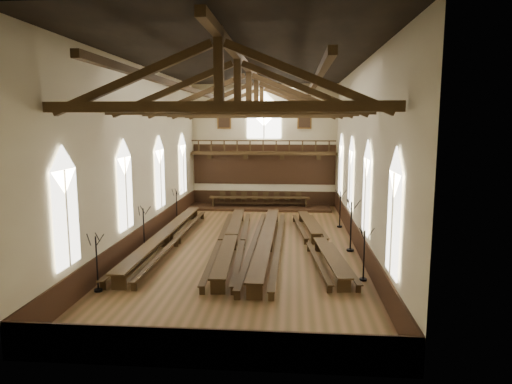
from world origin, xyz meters
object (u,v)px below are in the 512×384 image
at_px(candelabrum_right_near, 364,265).
at_px(refectory_row_c, 266,240).
at_px(dais, 259,207).
at_px(high_table, 259,198).
at_px(refectory_row_a, 166,235).
at_px(candelabrum_left_mid, 144,238).
at_px(refectory_row_d, 318,239).
at_px(candelabrum_right_mid, 351,235).
at_px(refectory_row_b, 231,238).
at_px(candelabrum_left_near, 97,274).
at_px(candelabrum_right_far, 340,216).
at_px(candelabrum_left_far, 177,213).

bearing_deg(candelabrum_right_near, refectory_row_c, 135.30).
bearing_deg(dais, high_table, -107.35).
xyz_separation_m(refectory_row_a, dais, (4.48, 11.55, -0.49)).
bearing_deg(candelabrum_left_mid, high_table, 67.67).
bearing_deg(high_table, candelabrum_right_near, -70.71).
distance_m(refectory_row_a, candelabrum_left_mid, 1.57).
xyz_separation_m(refectory_row_d, candelabrum_left_mid, (-9.37, -1.43, 0.24)).
xyz_separation_m(candelabrum_left_mid, candelabrum_right_mid, (11.10, 0.92, 0.11)).
bearing_deg(refectory_row_c, high_table, 95.98).
xyz_separation_m(refectory_row_b, candelabrum_right_near, (6.52, -4.78, 0.17)).
relative_size(refectory_row_c, candelabrum_right_near, 6.25).
bearing_deg(refectory_row_c, candelabrum_left_near, -134.37).
relative_size(refectory_row_a, candelabrum_right_near, 6.20).
xyz_separation_m(refectory_row_b, candelabrum_right_far, (6.52, 5.58, 0.21)).
distance_m(candelabrum_left_near, candelabrum_right_near, 11.32).
bearing_deg(refectory_row_a, candelabrum_left_far, 98.19).
relative_size(candelabrum_right_mid, candelabrum_right_far, 1.14).
xyz_separation_m(candelabrum_left_far, candelabrum_right_near, (11.10, -10.71, -0.00)).
bearing_deg(candelabrum_left_far, dais, 48.09).
xyz_separation_m(refectory_row_c, candelabrum_left_far, (-6.56, 6.21, 0.14)).
bearing_deg(high_table, candelabrum_left_mid, -112.33).
height_order(candelabrum_right_near, candelabrum_right_mid, candelabrum_right_mid).
relative_size(refectory_row_c, candelabrum_left_near, 6.07).
height_order(refectory_row_b, candelabrum_left_mid, candelabrum_left_mid).
bearing_deg(candelabrum_right_near, refectory_row_b, 143.76).
height_order(dais, candelabrum_left_far, candelabrum_left_far).
bearing_deg(candelabrum_left_far, candelabrum_left_mid, -90.00).
distance_m(candelabrum_left_far, candelabrum_right_mid, 12.65).
distance_m(refectory_row_c, candelabrum_left_mid, 6.61).
xyz_separation_m(candelabrum_left_near, candelabrum_right_far, (11.10, 12.57, 0.02)).
distance_m(candelabrum_right_mid, candelabrum_right_far, 5.72).
bearing_deg(refectory_row_b, candelabrum_right_far, 40.53).
bearing_deg(candelabrum_left_mid, candelabrum_left_far, 90.00).
bearing_deg(candelabrum_left_near, refectory_row_b, 56.80).
xyz_separation_m(refectory_row_d, candelabrum_right_near, (1.73, -5.15, 0.21)).
bearing_deg(candelabrum_right_far, refectory_row_a, -152.72).
distance_m(refectory_row_c, candelabrum_right_far, 7.42).
xyz_separation_m(candelabrum_left_near, candelabrum_right_near, (11.10, 2.21, -0.02)).
bearing_deg(high_table, dais, 72.65).
xyz_separation_m(high_table, candelabrum_right_near, (5.81, -16.60, -0.10)).
distance_m(high_table, candelabrum_left_near, 19.54).
height_order(candelabrum_left_near, candelabrum_right_near, candelabrum_left_near).
height_order(dais, candelabrum_right_mid, candelabrum_right_mid).
bearing_deg(high_table, candelabrum_left_far, -131.91).
bearing_deg(candelabrum_left_far, candelabrum_right_mid, -28.65).
xyz_separation_m(candelabrum_left_far, candelabrum_right_mid, (11.10, -6.06, 0.14)).
bearing_deg(refectory_row_c, candelabrum_right_far, 52.25).
bearing_deg(refectory_row_d, candelabrum_right_mid, -16.34).
bearing_deg(refectory_row_a, high_table, 68.81).
relative_size(candelabrum_left_far, candelabrum_right_near, 1.00).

